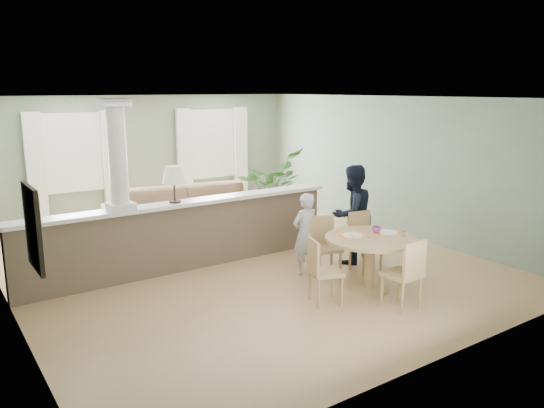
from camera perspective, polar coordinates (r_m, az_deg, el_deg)
ground at (r=8.93m, az=-3.40°, el=-6.24°), size 8.00×8.00×0.00m
room_shell at (r=9.06m, az=-5.76°, el=5.74°), size 7.02×8.02×2.71m
pony_wall at (r=8.46m, az=-9.90°, el=-2.46°), size 5.32×0.38×2.70m
sofa at (r=10.53m, az=-8.80°, el=-0.83°), size 3.39×1.79×0.94m
houseplant at (r=11.05m, az=-0.18°, el=1.69°), size 1.91×1.88×1.60m
dining_table at (r=7.69m, az=10.53°, el=-4.66°), size 1.29×1.29×0.88m
chair_far_boy at (r=8.21m, az=5.64°, el=-4.23°), size 0.52×0.52×0.92m
chair_far_man at (r=8.52m, az=9.78°, el=-3.68°), size 0.46×0.46×0.94m
chair_near at (r=7.13m, az=14.27°, el=-7.03°), size 0.44×0.44×0.95m
chair_side at (r=7.14m, az=5.30°, el=-6.91°), size 0.51×0.51×0.90m
child_person at (r=8.21m, az=3.58°, el=-3.23°), size 0.48×0.32×1.28m
man_person at (r=8.80m, az=8.59°, el=-1.11°), size 0.81×0.64×1.64m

